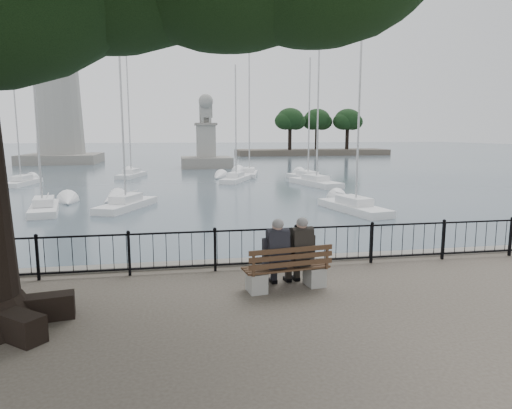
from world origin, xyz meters
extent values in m
cube|color=slate|center=(0.00, 3.00, -0.50)|extent=(200.00, 0.40, 1.20)
plane|color=#374956|center=(0.00, 103.00, -1.00)|extent=(260.00, 260.00, 0.00)
cube|color=black|center=(0.00, 2.50, 0.98)|extent=(22.00, 0.04, 0.04)
cube|color=black|center=(0.00, 2.50, 0.15)|extent=(22.00, 0.04, 0.04)
cube|color=gray|center=(-0.27, 0.88, 0.21)|extent=(0.42, 0.51, 0.42)
cube|color=gray|center=(1.05, 1.08, 0.21)|extent=(0.42, 0.51, 0.42)
cube|color=#3C2719|center=(0.39, 0.98, 0.46)|extent=(1.91, 0.78, 0.04)
cube|color=#3C2719|center=(0.43, 0.70, 0.77)|extent=(1.84, 0.31, 0.41)
cube|color=black|center=(0.16, 0.96, 0.59)|extent=(0.41, 0.36, 0.25)
cube|color=black|center=(0.17, 0.84, 0.98)|extent=(0.48, 0.31, 0.62)
sphere|color=tan|center=(0.17, 0.88, 1.41)|extent=(0.24, 0.24, 0.24)
ellipsoid|color=gray|center=(0.17, 0.86, 1.44)|extent=(0.25, 0.25, 0.21)
cube|color=black|center=(0.11, 1.25, 0.23)|extent=(0.39, 0.50, 0.46)
cube|color=black|center=(0.70, 1.04, 0.59)|extent=(0.41, 0.36, 0.25)
cube|color=black|center=(0.72, 0.92, 0.98)|extent=(0.48, 0.31, 0.62)
sphere|color=tan|center=(0.71, 0.96, 1.41)|extent=(0.24, 0.24, 0.24)
ellipsoid|color=gray|center=(0.71, 0.94, 1.44)|extent=(0.25, 0.25, 0.21)
cube|color=black|center=(0.66, 1.33, 0.23)|extent=(0.39, 0.50, 0.46)
cube|color=slate|center=(-18.00, 62.00, -0.40)|extent=(10.34, 10.34, 1.40)
cone|color=gray|center=(-18.00, 62.00, 12.41)|extent=(6.62, 6.62, 24.82)
cube|color=slate|center=(2.00, 50.00, -0.40)|extent=(6.22, 6.22, 1.40)
cube|color=gray|center=(2.00, 50.00, 2.17)|extent=(2.28, 2.69, 4.15)
cube|color=slate|center=(2.00, 50.00, 4.40)|extent=(2.69, 3.10, 0.30)
cube|color=gray|center=(2.00, 50.31, 5.27)|extent=(1.35, 2.28, 1.45)
cube|color=gray|center=(2.00, 49.27, 6.00)|extent=(1.56, 1.04, 1.66)
sphere|color=gray|center=(2.00, 48.86, 7.14)|extent=(1.76, 1.76, 1.76)
cube|color=white|center=(-9.06, 18.25, -0.90)|extent=(2.36, 5.14, 0.55)
cube|color=white|center=(-9.06, 18.25, -0.40)|extent=(1.40, 2.18, 0.41)
cylinder|color=#BBBBBC|center=(-9.06, 17.97, 3.77)|extent=(0.11, 0.11, 8.74)
cube|color=white|center=(-4.71, 18.65, -0.90)|extent=(3.32, 5.26, 0.57)
cube|color=white|center=(-4.71, 18.65, -0.40)|extent=(1.78, 2.32, 0.43)
cylinder|color=#BBBBBC|center=(-4.71, 18.36, 4.79)|extent=(0.11, 0.11, 10.78)
cube|color=white|center=(7.80, 15.45, -0.90)|extent=(2.52, 5.57, 0.60)
cube|color=white|center=(7.80, 15.45, -0.40)|extent=(1.50, 2.37, 0.45)
cylinder|color=#BBBBBC|center=(7.80, 15.15, 4.43)|extent=(0.12, 0.12, 10.07)
cube|color=white|center=(9.54, 28.11, -0.90)|extent=(3.09, 6.36, 0.68)
cube|color=white|center=(9.54, 28.11, -0.40)|extent=(1.80, 2.72, 0.51)
cylinder|color=#BBBBBC|center=(9.54, 27.77, 4.90)|extent=(0.14, 0.14, 11.01)
cube|color=white|center=(-14.55, 32.66, -0.90)|extent=(2.01, 5.07, 0.55)
cube|color=white|center=(-14.55, 32.66, -0.40)|extent=(1.26, 2.12, 0.41)
cylinder|color=#BBBBBC|center=(-14.55, 32.39, 4.46)|extent=(0.11, 0.11, 10.11)
cube|color=white|center=(3.43, 32.33, -0.90)|extent=(3.48, 5.43, 0.59)
cube|color=white|center=(3.43, 32.33, -0.40)|extent=(1.86, 2.41, 0.44)
cylinder|color=#BBBBBC|center=(3.43, 32.04, 4.26)|extent=(0.12, 0.12, 9.73)
cube|color=white|center=(10.07, 32.31, -0.90)|extent=(2.70, 6.15, 0.66)
cube|color=white|center=(10.07, 32.31, -0.40)|extent=(1.63, 2.60, 0.50)
cylinder|color=#BBBBBC|center=(10.07, 31.98, 4.64)|extent=(0.13, 0.13, 10.47)
cube|color=white|center=(-6.16, 38.21, -0.90)|extent=(2.77, 5.47, 0.59)
cube|color=white|center=(-6.16, 38.21, -0.40)|extent=(1.59, 2.35, 0.44)
cylinder|color=#BBBBBC|center=(-6.16, 37.92, 5.04)|extent=(0.12, 0.12, 11.27)
cube|color=white|center=(5.43, 37.27, -0.90)|extent=(2.70, 5.74, 0.61)
cube|color=white|center=(5.43, 37.27, -0.40)|extent=(1.59, 2.45, 0.46)
cylinder|color=#BBBBBC|center=(5.43, 36.96, 5.53)|extent=(0.12, 0.12, 12.26)
cube|color=#463F36|center=(25.00, 80.00, -0.50)|extent=(30.00, 8.00, 1.20)
cylinder|color=black|center=(20.00, 78.00, 2.00)|extent=(0.70, 0.70, 4.00)
ellipsoid|color=black|center=(20.00, 78.00, 6.00)|extent=(5.20, 5.20, 4.16)
cylinder|color=black|center=(26.00, 80.00, 2.00)|extent=(0.70, 0.70, 4.00)
ellipsoid|color=black|center=(26.00, 80.00, 6.00)|extent=(5.20, 5.20, 4.16)
cylinder|color=black|center=(32.00, 79.00, 2.00)|extent=(0.70, 0.70, 4.00)
ellipsoid|color=black|center=(32.00, 79.00, 6.00)|extent=(5.20, 5.20, 4.16)
camera|label=1|loc=(-1.89, -8.15, 3.30)|focal=32.00mm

